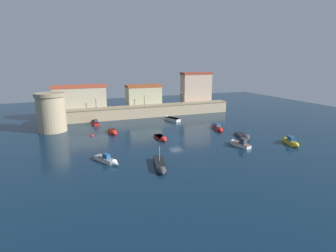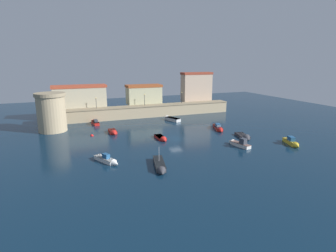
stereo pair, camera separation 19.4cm
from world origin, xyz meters
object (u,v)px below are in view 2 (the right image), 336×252
object	(u,v)px
moored_boat_4	(113,132)
moored_boat_3	(160,166)
quay_lamp_1	(144,98)
moored_boat_0	(239,143)
moored_boat_1	(162,138)
moored_boat_6	(108,160)
moored_boat_5	(292,142)
fortress_tower	(51,112)
moored_boat_7	(95,122)
moored_boat_2	(170,119)
quay_lamp_2	(182,96)
quay_lamp_0	(96,101)
moored_boat_9	(219,128)
mooring_buoy_0	(92,136)
moored_boat_8	(245,137)

from	to	relation	value
moored_boat_4	moored_boat_3	bearing A→B (deg)	7.21
quay_lamp_1	moored_boat_0	world-z (taller)	quay_lamp_1
moored_boat_1	moored_boat_6	xyz separation A→B (m)	(-12.78, -9.34, 0.15)
moored_boat_5	moored_boat_4	bearing A→B (deg)	-106.73
fortress_tower	moored_boat_6	xyz separation A→B (m)	(8.44, -25.49, -4.14)
moored_boat_7	moored_boat_2	bearing A→B (deg)	-103.71
moored_boat_3	moored_boat_6	distance (m)	8.88
fortress_tower	moored_boat_2	distance (m)	30.48
quay_lamp_2	moored_boat_0	size ratio (longest dim) A/B	0.61
quay_lamp_0	moored_boat_9	world-z (taller)	quay_lamp_0
moored_boat_9	mooring_buoy_0	bearing A→B (deg)	-81.02
quay_lamp_2	moored_boat_0	world-z (taller)	quay_lamp_2
moored_boat_5	mooring_buoy_0	size ratio (longest dim) A/B	8.09
moored_boat_6	moored_boat_7	size ratio (longest dim) A/B	1.18
quay_lamp_2	moored_boat_4	world-z (taller)	quay_lamp_2
moored_boat_0	moored_boat_6	bearing A→B (deg)	78.64
moored_boat_3	moored_boat_9	xyz separation A→B (m)	(21.39, 17.87, 0.03)
quay_lamp_0	moored_boat_5	bearing A→B (deg)	-48.86
quay_lamp_2	moored_boat_0	bearing A→B (deg)	-95.26
quay_lamp_2	moored_boat_8	size ratio (longest dim) A/B	0.58
moored_boat_6	moored_boat_9	distance (m)	31.01
quay_lamp_0	quay_lamp_1	bearing A→B (deg)	-0.00
quay_lamp_0	mooring_buoy_0	distance (m)	17.19
moored_boat_0	moored_boat_7	size ratio (longest dim) A/B	1.12
quay_lamp_1	mooring_buoy_0	world-z (taller)	quay_lamp_1
moored_boat_0	moored_boat_3	distance (m)	18.93
quay_lamp_0	quay_lamp_1	xyz separation A→B (m)	(13.72, -0.00, 0.22)
fortress_tower	moored_boat_6	distance (m)	27.17
moored_boat_3	moored_boat_1	bearing A→B (deg)	172.19
fortress_tower	moored_boat_3	world-z (taller)	fortress_tower
quay_lamp_0	moored_boat_1	distance (m)	26.93
mooring_buoy_0	quay_lamp_2	bearing A→B (deg)	29.05
moored_boat_1	moored_boat_9	size ratio (longest dim) A/B	0.74
quay_lamp_2	moored_boat_7	world-z (taller)	quay_lamp_2
moored_boat_1	moored_boat_6	size ratio (longest dim) A/B	0.89
quay_lamp_1	moored_boat_7	size ratio (longest dim) A/B	0.68
quay_lamp_0	fortress_tower	bearing A→B (deg)	-143.45
moored_boat_2	moored_boat_9	bearing A→B (deg)	-174.19
fortress_tower	moored_boat_1	size ratio (longest dim) A/B	1.74
quay_lamp_0	moored_boat_1	xyz separation A→B (m)	(10.00, -24.47, -5.12)
fortress_tower	moored_boat_9	xyz separation A→B (m)	(36.86, -13.06, -4.13)
moored_boat_6	moored_boat_3	bearing A→B (deg)	26.37
moored_boat_7	mooring_buoy_0	world-z (taller)	moored_boat_7
fortress_tower	moored_boat_2	world-z (taller)	fortress_tower
quay_lamp_0	moored_boat_0	distance (m)	40.99
moored_boat_1	moored_boat_2	xyz separation A→B (m)	(8.95, 17.30, 0.18)
quay_lamp_0	moored_boat_5	xyz separation A→B (m)	(32.56, -37.28, -4.85)
moored_boat_7	moored_boat_3	bearing A→B (deg)	-177.33
moored_boat_9	mooring_buoy_0	xyz separation A→B (m)	(-28.89, 5.38, -0.42)
mooring_buoy_0	moored_boat_5	bearing A→B (deg)	-30.71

